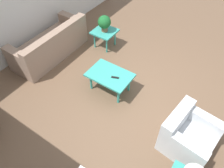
{
  "coord_description": "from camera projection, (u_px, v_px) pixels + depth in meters",
  "views": [
    {
      "loc": [
        -1.37,
        2.71,
        3.63
      ],
      "look_at": [
        0.24,
        0.32,
        0.55
      ],
      "focal_mm": 35.0,
      "sensor_mm": 36.0,
      "label": 1
    }
  ],
  "objects": [
    {
      "name": "side_table_plant",
      "position": [
        105.0,
        33.0,
        5.64
      ],
      "size": [
        0.57,
        0.57,
        0.47
      ],
      "color": "teal",
      "rests_on": "ground_plane"
    },
    {
      "name": "armchair",
      "position": [
        187.0,
        136.0,
        3.72
      ],
      "size": [
        0.88,
        0.9,
        0.76
      ],
      "rotation": [
        0.0,
        0.0,
        -1.69
      ],
      "color": "silver",
      "rests_on": "ground_plane"
    },
    {
      "name": "potted_plant",
      "position": [
        104.0,
        23.0,
        5.42
      ],
      "size": [
        0.33,
        0.33,
        0.42
      ],
      "color": "brown",
      "rests_on": "side_table_plant"
    },
    {
      "name": "ground_plane",
      "position": [
        130.0,
        97.0,
        4.71
      ],
      "size": [
        14.0,
        14.0,
        0.0
      ],
      "primitive_type": "plane",
      "color": "brown"
    },
    {
      "name": "coffee_table",
      "position": [
        110.0,
        76.0,
        4.57
      ],
      "size": [
        0.92,
        0.63,
        0.45
      ],
      "color": "teal",
      "rests_on": "ground_plane"
    },
    {
      "name": "remote_control",
      "position": [
        115.0,
        77.0,
        4.46
      ],
      "size": [
        0.16,
        0.1,
        0.02
      ],
      "color": "black",
      "rests_on": "coffee_table"
    },
    {
      "name": "wall_right",
      "position": [
        16.0,
        0.0,
        4.89
      ],
      "size": [
        0.12,
        7.2,
        2.7
      ],
      "color": "silver",
      "rests_on": "ground_plane"
    },
    {
      "name": "sofa",
      "position": [
        51.0,
        45.0,
        5.45
      ],
      "size": [
        0.82,
        2.0,
        0.8
      ],
      "rotation": [
        0.0,
        0.0,
        1.58
      ],
      "color": "gray",
      "rests_on": "ground_plane"
    }
  ]
}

